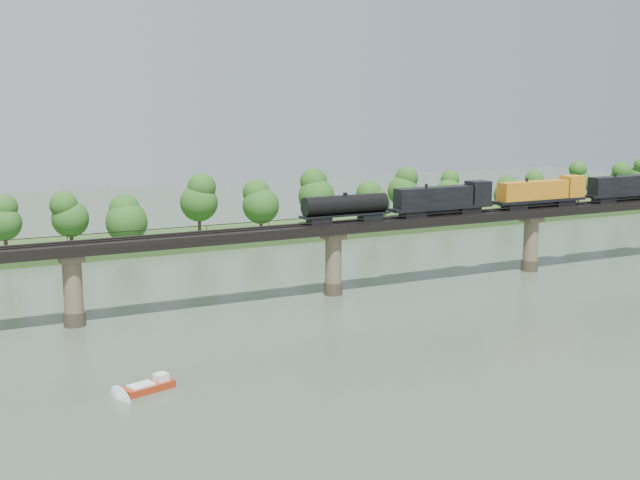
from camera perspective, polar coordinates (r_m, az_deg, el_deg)
name	(u,v)px	position (r m, az deg, el deg)	size (l,w,h in m)	color
ground	(442,346)	(103.22, 8.67, -7.46)	(400.00, 400.00, 0.00)	#394839
far_bank	(219,236)	(177.43, -7.22, 0.25)	(300.00, 24.00, 1.60)	#29471C
bridge	(333,261)	(126.74, 0.95, -1.49)	(236.00, 30.00, 11.50)	#473A2D
bridge_superstructure	(333,221)	(125.62, 0.96, 1.34)	(220.00, 4.90, 0.75)	black
far_treeline	(188,205)	(169.51, -9.40, 2.48)	(289.06, 17.54, 13.60)	#382619
freight_train	(509,195)	(144.39, 13.30, 3.12)	(77.95, 3.04, 5.37)	black
motorboat	(149,386)	(88.97, -12.04, -10.11)	(5.94, 3.53, 1.57)	#A52E12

